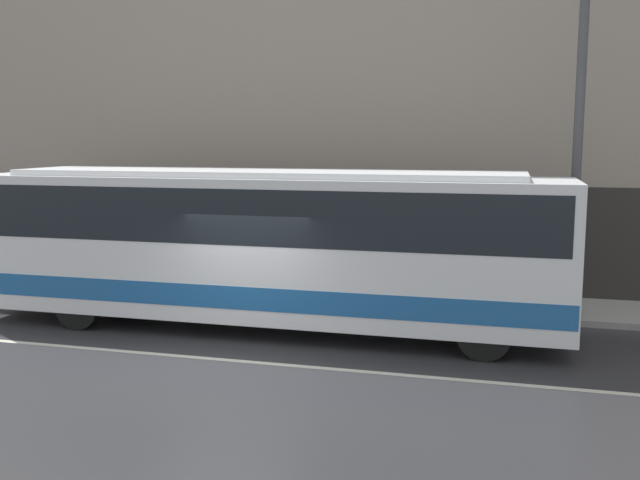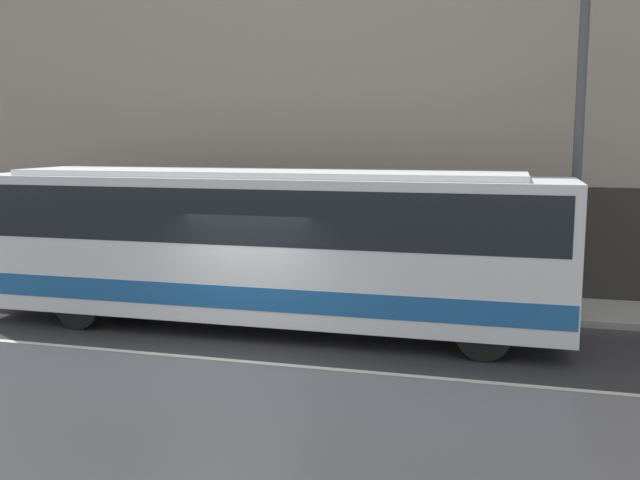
{
  "view_description": "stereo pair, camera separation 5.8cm",
  "coord_description": "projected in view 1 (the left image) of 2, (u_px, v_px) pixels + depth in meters",
  "views": [
    {
      "loc": [
        4.76,
        -11.49,
        3.95
      ],
      "look_at": [
        1.11,
        2.28,
        1.9
      ],
      "focal_mm": 40.0,
      "sensor_mm": 36.0,
      "label": 1
    },
    {
      "loc": [
        4.81,
        -11.47,
        3.95
      ],
      "look_at": [
        1.11,
        2.28,
        1.9
      ],
      "focal_mm": 40.0,
      "sensor_mm": 36.0,
      "label": 2
    }
  ],
  "objects": [
    {
      "name": "ground_plane",
      "position": [
        228.0,
        360.0,
        12.76
      ],
      "size": [
        60.0,
        60.0,
        0.0
      ],
      "primitive_type": "plane",
      "color": "#2D2D30"
    },
    {
      "name": "sidewalk",
      "position": [
        306.0,
        295.0,
        17.68
      ],
      "size": [
        60.0,
        2.31,
        0.14
      ],
      "color": "#A09E99",
      "rests_on": "ground_plane"
    },
    {
      "name": "building_facade",
      "position": [
        320.0,
        51.0,
        18.06
      ],
      "size": [
        60.0,
        0.35,
        12.7
      ],
      "color": "gray",
      "rests_on": "ground_plane"
    },
    {
      "name": "lane_stripe",
      "position": [
        228.0,
        360.0,
        12.76
      ],
      "size": [
        54.0,
        0.14,
        0.01
      ],
      "color": "beige",
      "rests_on": "ground_plane"
    },
    {
      "name": "transit_bus",
      "position": [
        264.0,
        240.0,
        14.7
      ],
      "size": [
        12.25,
        2.51,
        3.29
      ],
      "color": "white",
      "rests_on": "ground_plane"
    },
    {
      "name": "utility_pole_near",
      "position": [
        579.0,
        113.0,
        14.87
      ],
      "size": [
        0.2,
        0.2,
        8.65
      ],
      "color": "#4C4C4F",
      "rests_on": "sidewalk"
    },
    {
      "name": "pedestrian_waiting",
      "position": [
        384.0,
        261.0,
        17.79
      ],
      "size": [
        0.36,
        0.36,
        1.62
      ],
      "color": "#333338",
      "rests_on": "sidewalk"
    }
  ]
}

